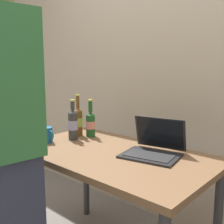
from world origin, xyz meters
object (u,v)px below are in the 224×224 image
at_px(coffee_mug, 47,135).
at_px(laptop, 154,147).
at_px(beer_bottle_dark, 91,123).
at_px(person_figure, 6,150).
at_px(beer_bottle_amber, 78,121).
at_px(beer_bottle_brown, 73,124).

bearing_deg(coffee_mug, laptop, 21.29).
distance_m(beer_bottle_dark, person_figure, 0.81).
height_order(laptop, beer_bottle_dark, beer_bottle_dark).
relative_size(beer_bottle_amber, beer_bottle_brown, 1.09).
xyz_separation_m(beer_bottle_brown, coffee_mug, (-0.08, -0.17, -0.06)).
distance_m(beer_bottle_amber, beer_bottle_dark, 0.10).
distance_m(beer_bottle_brown, coffee_mug, 0.20).
bearing_deg(beer_bottle_dark, coffee_mug, -108.68).
bearing_deg(laptop, beer_bottle_amber, -179.78).
relative_size(beer_bottle_brown, person_figure, 0.17).
bearing_deg(laptop, beer_bottle_dark, 175.75).
height_order(laptop, beer_bottle_brown, beer_bottle_brown).
xyz_separation_m(beer_bottle_dark, coffee_mug, (-0.11, -0.32, -0.05)).
distance_m(laptop, beer_bottle_amber, 0.68).
bearing_deg(beer_bottle_amber, laptop, 0.22).
relative_size(laptop, person_figure, 0.21).
height_order(beer_bottle_dark, coffee_mug, beer_bottle_dark).
relative_size(laptop, beer_bottle_brown, 1.28).
height_order(beer_bottle_amber, beer_bottle_dark, beer_bottle_amber).
height_order(beer_bottle_amber, coffee_mug, beer_bottle_amber).
distance_m(beer_bottle_dark, coffee_mug, 0.34).
bearing_deg(beer_bottle_amber, person_figure, -66.45).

